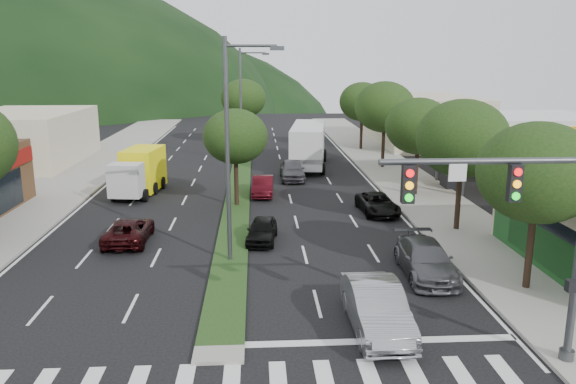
{
  "coord_description": "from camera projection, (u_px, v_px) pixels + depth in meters",
  "views": [
    {
      "loc": [
        1.24,
        -16.43,
        9.04
      ],
      "look_at": [
        2.9,
        12.04,
        2.29
      ],
      "focal_mm": 35.0,
      "sensor_mm": 36.0,
      "label": 1
    }
  ],
  "objects": [
    {
      "name": "traffic_signal",
      "position": [
        531.0,
        218.0,
        15.92
      ],
      "size": [
        6.12,
        0.4,
        7.0
      ],
      "color": "#47494C",
      "rests_on": "ground"
    },
    {
      "name": "tree_r_a",
      "position": [
        538.0,
        173.0,
        21.43
      ],
      "size": [
        4.6,
        4.6,
        6.63
      ],
      "color": "black",
      "rests_on": "sidewalk_right"
    },
    {
      "name": "sedan_silver",
      "position": [
        377.0,
        308.0,
        19.07
      ],
      "size": [
        1.8,
        4.97,
        1.63
      ],
      "primitive_type": "imported",
      "rotation": [
        0.0,
        0.0,
        0.01
      ],
      "color": "#929499",
      "rests_on": "ground"
    },
    {
      "name": "car_queue_c",
      "position": [
        263.0,
        186.0,
        38.17
      ],
      "size": [
        1.55,
        3.99,
        1.3
      ],
      "primitive_type": "imported",
      "rotation": [
        0.0,
        0.0,
        -0.05
      ],
      "color": "#4A0C14",
      "rests_on": "ground"
    },
    {
      "name": "car_queue_e",
      "position": [
        292.0,
        170.0,
        43.13
      ],
      "size": [
        1.83,
        4.53,
        1.54
      ],
      "primitive_type": "imported",
      "rotation": [
        0.0,
        0.0,
        0.0
      ],
      "color": "#4B4A4F",
      "rests_on": "ground"
    },
    {
      "name": "tree_r_e",
      "position": [
        362.0,
        102.0,
        56.39
      ],
      "size": [
        4.6,
        4.6,
        6.71
      ],
      "color": "black",
      "rests_on": "sidewalk_right"
    },
    {
      "name": "ground",
      "position": [
        220.0,
        349.0,
        17.98
      ],
      "size": [
        160.0,
        160.0,
        0.0
      ],
      "primitive_type": "plane",
      "color": "black",
      "rests_on": "ground"
    },
    {
      "name": "streetlight_near",
      "position": [
        232.0,
        141.0,
        24.47
      ],
      "size": [
        2.6,
        0.25,
        10.0
      ],
      "color": "#47494C",
      "rests_on": "ground"
    },
    {
      "name": "sidewalk_left",
      "position": [
        64.0,
        184.0,
        41.51
      ],
      "size": [
        6.0,
        90.0,
        0.15
      ],
      "primitive_type": "cube",
      "color": "gray",
      "rests_on": "ground"
    },
    {
      "name": "car_queue_a",
      "position": [
        262.0,
        230.0,
        28.45
      ],
      "size": [
        1.81,
        3.63,
        1.19
      ],
      "primitive_type": "imported",
      "rotation": [
        0.0,
        0.0,
        -0.12
      ],
      "color": "black",
      "rests_on": "ground"
    },
    {
      "name": "tree_r_d",
      "position": [
        385.0,
        107.0,
        46.61
      ],
      "size": [
        5.0,
        5.0,
        7.17
      ],
      "color": "black",
      "rests_on": "sidewalk_right"
    },
    {
      "name": "tree_med_far",
      "position": [
        243.0,
        98.0,
        59.57
      ],
      "size": [
        4.8,
        4.8,
        6.94
      ],
      "color": "black",
      "rests_on": "median"
    },
    {
      "name": "tree_med_near",
      "position": [
        235.0,
        136.0,
        34.44
      ],
      "size": [
        4.0,
        4.0,
        6.02
      ],
      "color": "black",
      "rests_on": "median"
    },
    {
      "name": "bldg_left_far",
      "position": [
        26.0,
        138.0,
        49.4
      ],
      "size": [
        9.0,
        14.0,
        4.6
      ],
      "primitive_type": "cube",
      "color": "beige",
      "rests_on": "ground"
    },
    {
      "name": "tree_r_b",
      "position": [
        463.0,
        138.0,
        29.15
      ],
      "size": [
        4.8,
        4.8,
        6.94
      ],
      "color": "black",
      "rests_on": "sidewalk_right"
    },
    {
      "name": "sidewalk_right",
      "position": [
        403.0,
        180.0,
        42.95
      ],
      "size": [
        5.0,
        90.0,
        0.15
      ],
      "primitive_type": "cube",
      "color": "gray",
      "rests_on": "ground"
    },
    {
      "name": "streetlight_mid",
      "position": [
        243.0,
        100.0,
        48.76
      ],
      "size": [
        2.6,
        0.25,
        10.0
      ],
      "color": "#47494C",
      "rests_on": "ground"
    },
    {
      "name": "crosswalk",
      "position": [
        215.0,
        384.0,
        16.03
      ],
      "size": [
        19.0,
        2.2,
        0.01
      ],
      "primitive_type": "cube",
      "color": "silver",
      "rests_on": "ground"
    },
    {
      "name": "car_queue_b",
      "position": [
        426.0,
        259.0,
        23.96
      ],
      "size": [
        2.19,
        5.03,
        1.44
      ],
      "primitive_type": "imported",
      "rotation": [
        0.0,
        0.0,
        -0.03
      ],
      "color": "#4D4E53",
      "rests_on": "ground"
    },
    {
      "name": "median",
      "position": [
        241.0,
        174.0,
        45.16
      ],
      "size": [
        1.6,
        56.0,
        0.12
      ],
      "primitive_type": "cube",
      "color": "#1C3914",
      "rests_on": "ground"
    },
    {
      "name": "motorhome",
      "position": [
        308.0,
        145.0,
        48.06
      ],
      "size": [
        4.05,
        9.68,
        3.6
      ],
      "rotation": [
        0.0,
        0.0,
        -0.14
      ],
      "color": "silver",
      "rests_on": "ground"
    },
    {
      "name": "box_truck",
      "position": [
        140.0,
        173.0,
        38.61
      ],
      "size": [
        3.03,
        6.37,
        3.02
      ],
      "rotation": [
        0.0,
        0.0,
        3.01
      ],
      "color": "silver",
      "rests_on": "ground"
    },
    {
      "name": "suv_maroon",
      "position": [
        129.0,
        230.0,
        28.35
      ],
      "size": [
        2.05,
        4.42,
        1.23
      ],
      "primitive_type": "imported",
      "rotation": [
        0.0,
        0.0,
        3.15
      ],
      "color": "black",
      "rests_on": "ground"
    },
    {
      "name": "gas_canopy",
      "position": [
        509.0,
        124.0,
        39.35
      ],
      "size": [
        12.2,
        8.2,
        5.25
      ],
      "color": "silver",
      "rests_on": "ground"
    },
    {
      "name": "bldg_right_far",
      "position": [
        423.0,
        120.0,
        61.23
      ],
      "size": [
        10.0,
        16.0,
        5.2
      ],
      "primitive_type": "cube",
      "color": "beige",
      "rests_on": "ground"
    },
    {
      "name": "tree_r_c",
      "position": [
        419.0,
        126.0,
        36.99
      ],
      "size": [
        4.4,
        4.4,
        6.48
      ],
      "color": "black",
      "rests_on": "sidewalk_right"
    },
    {
      "name": "car_queue_d",
      "position": [
        377.0,
        204.0,
        33.71
      ],
      "size": [
        2.21,
        4.38,
        1.19
      ],
      "primitive_type": "imported",
      "rotation": [
        0.0,
        0.0,
        0.06
      ],
      "color": "black",
      "rests_on": "ground"
    }
  ]
}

